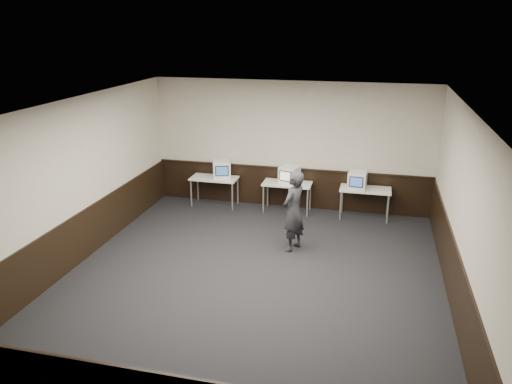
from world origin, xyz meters
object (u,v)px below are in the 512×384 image
(emac_left, at_px, (222,169))
(desk_center, at_px, (287,186))
(desk_left, at_px, (214,180))
(desk_right, at_px, (365,191))
(person, at_px, (293,211))
(emac_right, at_px, (357,180))
(emac_center, at_px, (289,175))

(emac_left, bearing_deg, desk_center, -20.58)
(desk_left, bearing_deg, desk_right, 0.00)
(desk_center, relative_size, person, 0.70)
(desk_center, bearing_deg, emac_left, 178.61)
(desk_right, distance_m, person, 2.57)
(desk_left, xyz_separation_m, person, (2.42, -2.15, 0.17))
(emac_right, height_order, person, person)
(person, bearing_deg, desk_right, 170.82)
(emac_left, bearing_deg, desk_right, -19.84)
(emac_left, distance_m, person, 3.13)
(desk_center, xyz_separation_m, emac_center, (0.05, 0.01, 0.28))
(emac_right, relative_size, person, 0.29)
(emac_left, relative_size, emac_center, 1.07)
(desk_left, xyz_separation_m, emac_left, (0.19, 0.04, 0.29))
(desk_center, height_order, emac_left, emac_left)
(desk_center, relative_size, emac_left, 2.06)
(desk_left, relative_size, emac_right, 2.47)
(desk_right, bearing_deg, emac_right, -165.10)
(desk_right, xyz_separation_m, emac_center, (-1.85, 0.01, 0.28))
(emac_left, distance_m, emac_center, 1.75)
(desk_center, distance_m, emac_right, 1.72)
(desk_left, height_order, emac_right, emac_right)
(emac_left, distance_m, emac_right, 3.40)
(emac_left, height_order, emac_right, emac_left)
(emac_right, distance_m, person, 2.41)
(desk_center, distance_m, emac_center, 0.29)
(emac_left, xyz_separation_m, emac_center, (1.75, -0.03, -0.01))
(desk_left, relative_size, emac_left, 2.06)
(person, bearing_deg, desk_center, -143.00)
(desk_center, bearing_deg, emac_center, 15.77)
(person, bearing_deg, desk_left, -108.19)
(desk_left, relative_size, emac_center, 2.20)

